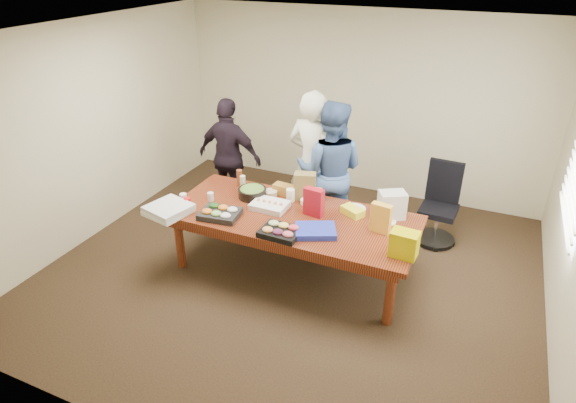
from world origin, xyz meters
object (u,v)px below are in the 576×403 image
at_px(office_chair, 439,207).
at_px(person_center, 313,164).
at_px(salad_bowl, 252,193).
at_px(conference_table, 292,243).
at_px(person_right, 330,171).
at_px(sheet_cake, 270,206).

relative_size(office_chair, person_center, 0.53).
xyz_separation_m(office_chair, salad_bowl, (-2.06, -1.11, 0.30)).
distance_m(conference_table, salad_bowl, 0.78).
bearing_deg(person_right, conference_table, 74.00).
bearing_deg(person_center, sheet_cake, 91.04).
height_order(person_center, salad_bowl, person_center).
height_order(conference_table, sheet_cake, sheet_cake).
distance_m(person_center, sheet_cake, 0.99).
relative_size(sheet_cake, salad_bowl, 1.19).
bearing_deg(person_right, person_center, -20.84).
height_order(person_right, salad_bowl, person_right).
xyz_separation_m(conference_table, sheet_cake, (-0.30, 0.05, 0.41)).
height_order(conference_table, person_center, person_center).
xyz_separation_m(office_chair, sheet_cake, (-1.75, -1.29, 0.28)).
bearing_deg(person_right, salad_bowl, 35.84).
xyz_separation_m(person_right, salad_bowl, (-0.72, -0.74, -0.11)).
bearing_deg(sheet_cake, person_right, 67.02).
bearing_deg(conference_table, person_right, 84.06).
height_order(conference_table, salad_bowl, salad_bowl).
distance_m(conference_table, sheet_cake, 0.51).
xyz_separation_m(person_center, sheet_cake, (-0.15, -0.96, -0.17)).
relative_size(office_chair, person_right, 0.56).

